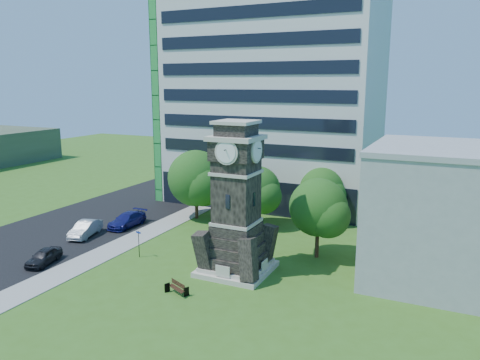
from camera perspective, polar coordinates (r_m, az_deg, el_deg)
The scene contains 16 objects.
ground at distance 38.47m, azimuth -5.86°, elevation -11.30°, with size 160.00×160.00×0.00m, color #37601B.
sidewalk at distance 47.41m, azimuth -12.65°, elevation -6.98°, with size 3.00×70.00×0.06m, color gray.
street at distance 52.88m, azimuth -19.99°, elevation -5.47°, with size 14.00×80.00×0.02m, color black.
clock_tower at distance 37.03m, azimuth -0.44°, elevation -3.50°, with size 5.40×5.40×12.22m.
office_tall at distance 60.09m, azimuth 4.16°, elevation 10.97°, with size 26.20×15.11×28.60m.
office_low at distance 39.46m, azimuth 26.59°, elevation -3.93°, with size 15.20×12.20×10.40m.
car_street_south at distance 43.31m, azimuth -22.81°, elevation -8.60°, with size 1.52×3.77×1.28m, color black.
car_street_mid at distance 49.35m, azimuth -18.34°, elevation -5.67°, with size 1.59×4.56×1.50m, color #9FA2A6.
car_street_north at distance 51.35m, azimuth -13.62°, elevation -4.75°, with size 2.03×5.00×1.45m, color navy.
car_east_lot at distance 36.69m, azimuth 20.76°, elevation -12.06°, with size 2.28×4.94×1.37m, color #55565B.
park_bench at distance 35.07m, azimuth -7.68°, elevation -12.87°, with size 1.74×0.46×0.90m.
street_sign at distance 42.11m, azimuth -12.25°, elevation -7.25°, with size 0.58×0.06×2.41m.
tree_nw at distance 52.24m, azimuth -5.30°, elevation 0.01°, with size 6.91×6.29×7.76m.
tree_nc at distance 49.19m, azimuth 2.10°, elevation -1.37°, with size 5.54×5.04×6.54m.
tree_ne at distance 51.34m, azimuth 10.00°, elevation -1.35°, with size 5.30×4.82×6.10m.
tree_east at distance 40.85m, azimuth 9.60°, elevation -3.56°, with size 5.54×5.04×7.05m.
Camera 1 is at (18.50, -30.19, 15.03)m, focal length 35.00 mm.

